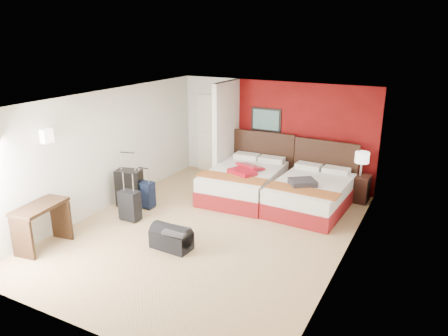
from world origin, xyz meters
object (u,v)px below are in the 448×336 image
Objects in this scene: bed_right at (310,195)px; duffel_bag at (171,239)px; table_lamp at (361,164)px; suitcase_charcoal at (130,207)px; red_suitcase_open at (246,170)px; nightstand at (359,188)px; bed_left at (244,183)px; suitcase_navy at (145,195)px; desk at (42,227)px; suitcase_black at (130,189)px.

duffel_bag is (-1.62, -2.83, -0.13)m from bed_right.
table_lamp is 5.02m from suitcase_charcoal.
duffel_bag is (1.39, -0.58, -0.12)m from suitcase_charcoal.
red_suitcase_open reaches higher than nightstand.
red_suitcase_open is at bearing -47.87° from bed_left.
suitcase_navy is (-3.98, -2.52, -0.59)m from table_lamp.
desk reaches higher than suitcase_navy.
table_lamp is at bearing 39.59° from desk.
table_lamp is 0.98× the size of suitcase_navy.
suitcase_black is at bearing -151.56° from bed_right.
suitcase_charcoal is at bearing 62.07° from desk.
suitcase_black reaches higher than bed_left.
red_suitcase_open reaches higher than duffel_bag.
suitcase_charcoal reaches higher than suitcase_navy.
suitcase_navy is (-1.59, -1.58, -0.04)m from bed_left.
desk reaches higher than duffel_bag.
bed_right reaches higher than suitcase_charcoal.
bed_right is (1.56, 0.00, -0.01)m from bed_left.
desk is at bearing -108.87° from suitcase_black.
bed_left is at bearing 155.65° from red_suitcase_open.
nightstand is 0.75× the size of suitcase_black.
suitcase_navy is (-1.69, -1.48, -0.41)m from red_suitcase_open.
red_suitcase_open is at bearing 54.38° from suitcase_charcoal.
desk reaches higher than suitcase_charcoal.
desk is at bearing -150.13° from duffel_bag.
red_suitcase_open is 2.52m from table_lamp.
table_lamp is at bearing 39.88° from suitcase_charcoal.
suitcase_black is 2.17m from desk.
nightstand is 1.08× the size of suitcase_navy.
nightstand is at bearing 39.59° from desk.
suitcase_black reaches higher than red_suitcase_open.
nightstand is at bearing 39.88° from suitcase_charcoal.
bed_right reaches higher than nightstand.
table_lamp reaches higher than bed_left.
suitcase_charcoal is (0.47, -0.57, -0.10)m from suitcase_black.
suitcase_charcoal is at bearing 159.98° from duffel_bag.
red_suitcase_open is at bearing 39.90° from suitcase_navy.
desk is at bearing -130.49° from bed_right.
nightstand is at bearing 31.00° from suitcase_navy.
table_lamp reaches higher than red_suitcase_open.
bed_right reaches higher than duffel_bag.
duffel_bag is 0.73× the size of desk.
duffel_bag is at bearing -72.70° from red_suitcase_open.
table_lamp is (2.39, 0.93, 0.55)m from bed_left.
table_lamp reaches higher than nightstand.
suitcase_charcoal is 0.61× the size of desk.
suitcase_black is at bearing -148.72° from table_lamp.
nightstand is at bearing 18.50° from bed_left.
bed_left is at bearing -158.63° from table_lamp.
bed_left reaches higher than bed_right.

